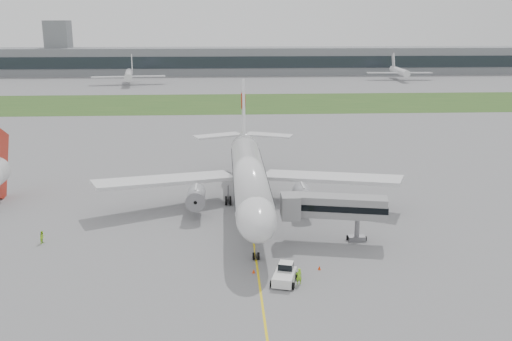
{
  "coord_description": "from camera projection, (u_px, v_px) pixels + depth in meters",
  "views": [
    {
      "loc": [
        -3.66,
        -79.75,
        28.58
      ],
      "look_at": [
        0.95,
        2.0,
        6.8
      ],
      "focal_mm": 40.0,
      "sensor_mm": 36.0,
      "label": 1
    }
  ],
  "objects": [
    {
      "name": "ground_crew_near",
      "position": [
        299.0,
        276.0,
        63.3
      ],
      "size": [
        0.78,
        0.61,
        1.9
      ],
      "primitive_type": "imported",
      "rotation": [
        0.0,
        0.0,
        3.38
      ],
      "color": "#93E626",
      "rests_on": "ground"
    },
    {
      "name": "apron_markings",
      "position": [
        252.0,
        230.0,
        79.67
      ],
      "size": [
        70.0,
        70.0,
        0.04
      ],
      "primitive_type": null,
      "color": "yellow",
      "rests_on": "ground"
    },
    {
      "name": "grass_strip",
      "position": [
        234.0,
        103.0,
        200.27
      ],
      "size": [
        600.0,
        50.0,
        0.02
      ],
      "primitive_type": "cube",
      "color": "#2D531F",
      "rests_on": "ground"
    },
    {
      "name": "safety_cone_right",
      "position": [
        319.0,
        268.0,
        67.11
      ],
      "size": [
        0.36,
        0.36,
        0.5
      ],
      "primitive_type": "cone",
      "color": "#F1400C",
      "rests_on": "ground"
    },
    {
      "name": "ground",
      "position": [
        250.0,
        218.0,
        84.49
      ],
      "size": [
        600.0,
        600.0,
        0.0
      ],
      "primitive_type": "plane",
      "color": "gray",
      "rests_on": "ground"
    },
    {
      "name": "safety_cone_left",
      "position": [
        254.0,
        271.0,
        66.22
      ],
      "size": [
        0.36,
        0.36,
        0.5
      ],
      "primitive_type": "cone",
      "color": "#F1400C",
      "rests_on": "ground"
    },
    {
      "name": "control_tower",
      "position": [
        61.0,
        75.0,
        303.44
      ],
      "size": [
        12.0,
        12.0,
        56.0
      ],
      "primitive_type": null,
      "color": "slate",
      "rests_on": "ground"
    },
    {
      "name": "airliner",
      "position": [
        249.0,
        173.0,
        87.74
      ],
      "size": [
        48.13,
        53.95,
        17.88
      ],
      "color": "silver",
      "rests_on": "ground"
    },
    {
      "name": "distant_aircraft_right",
      "position": [
        399.0,
        80.0,
        276.86
      ],
      "size": [
        32.56,
        29.07,
        11.95
      ],
      "primitive_type": null,
      "rotation": [
        0.0,
        0.0,
        -0.05
      ],
      "color": "silver",
      "rests_on": "ground"
    },
    {
      "name": "pushback_tug",
      "position": [
        285.0,
        274.0,
        63.83
      ],
      "size": [
        3.52,
        4.4,
        2.02
      ],
      "rotation": [
        0.0,
        0.0,
        -0.28
      ],
      "color": "white",
      "rests_on": "ground"
    },
    {
      "name": "jet_bridge",
      "position": [
        330.0,
        207.0,
        74.8
      ],
      "size": [
        14.04,
        5.52,
        6.4
      ],
      "rotation": [
        0.0,
        0.0,
        -0.21
      ],
      "color": "gray",
      "rests_on": "ground"
    },
    {
      "name": "terminal_building",
      "position": [
        230.0,
        61.0,
        304.49
      ],
      "size": [
        320.0,
        22.3,
        14.0
      ],
      "color": "slate",
      "rests_on": "ground"
    },
    {
      "name": "ground_crew_far",
      "position": [
        43.0,
        237.0,
        74.95
      ],
      "size": [
        0.77,
        0.92,
        1.68
      ],
      "primitive_type": "imported",
      "rotation": [
        0.0,
        0.0,
        1.4
      ],
      "color": "#AEF228",
      "rests_on": "ground"
    },
    {
      "name": "distant_aircraft_left",
      "position": [
        129.0,
        85.0,
        257.03
      ],
      "size": [
        36.25,
        33.02,
        12.42
      ],
      "primitive_type": null,
      "rotation": [
        0.0,
        0.0,
        0.14
      ],
      "color": "silver",
      "rests_on": "ground"
    }
  ]
}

